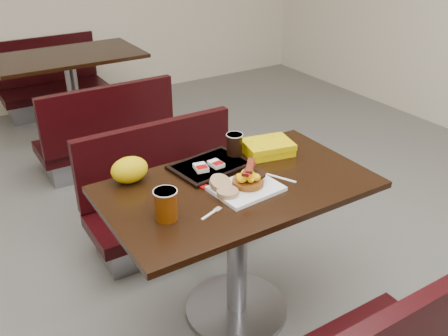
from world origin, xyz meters
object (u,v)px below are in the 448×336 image
clamshell (268,148)px  paper_bag (130,170)px  table_far (74,97)px  coffee_cup_near (166,205)px  platter (246,189)px  fork (209,215)px  hashbrown_sleeve_right (216,164)px  hashbrown_sleeve_left (201,168)px  pancake_stack (248,182)px  knife (281,178)px  bench_far_n (53,78)px  bench_far_s (102,125)px  tray (210,166)px  coffee_cup_far (234,144)px  bench_near_n (172,192)px  table_near (237,252)px

clamshell → paper_bag: size_ratio=1.38×
table_far → coffee_cup_near: size_ratio=9.48×
platter → fork: size_ratio=2.46×
hashbrown_sleeve_right → clamshell: bearing=-3.9°
hashbrown_sleeve_left → paper_bag: paper_bag is taller
pancake_stack → paper_bag: bearing=141.6°
pancake_stack → knife: 0.18m
hashbrown_sleeve_right → bench_far_n: bearing=84.6°
fork → knife: same height
pancake_stack → bench_far_s: bearing=90.5°
pancake_stack → paper_bag: 0.53m
bench_far_n → tray: bearing=-90.5°
pancake_stack → coffee_cup_far: 0.31m
coffee_cup_far → pancake_stack: bearing=-111.9°
coffee_cup_near → hashbrown_sleeve_right: 0.46m
bench_near_n → pancake_stack: 0.86m
fork → platter: bearing=0.1°
tray → hashbrown_sleeve_right: size_ratio=4.83×
coffee_cup_near → clamshell: coffee_cup_near is taller
pancake_stack → hashbrown_sleeve_left: size_ratio=1.81×
bench_near_n → bench_far_n: 2.60m
fork → hashbrown_sleeve_right: hashbrown_sleeve_right is taller
knife → clamshell: size_ratio=0.63×
clamshell → hashbrown_sleeve_left: bearing=-168.0°
platter → table_far: bearing=85.2°
table_near → table_far: bearing=90.0°
coffee_cup_near → knife: coffee_cup_near is taller
paper_bag → clamshell: bearing=-7.7°
platter → coffee_cup_far: coffee_cup_far is taller
pancake_stack → hashbrown_sleeve_left: pancake_stack is taller
bench_far_n → coffee_cup_far: 3.10m
knife → hashbrown_sleeve_right: hashbrown_sleeve_right is taller
bench_near_n → tray: (-0.02, -0.49, 0.40)m
fork → tray: size_ratio=0.33×
pancake_stack → coffee_cup_far: bearing=68.1°
coffee_cup_near → paper_bag: coffee_cup_near is taller
bench_far_n → coffee_cup_near: (-0.39, -3.38, 0.45)m
clamshell → paper_bag: paper_bag is taller
tray → hashbrown_sleeve_left: (-0.06, -0.02, 0.02)m
bench_near_n → clamshell: 0.73m
hashbrown_sleeve_right → paper_bag: size_ratio=0.43×
coffee_cup_far → platter: bearing=-114.0°
bench_far_s → hashbrown_sleeve_right: hashbrown_sleeve_right is taller
table_far → coffee_cup_far: 2.41m
bench_far_s → platter: platter is taller
fork → hashbrown_sleeve_left: size_ratio=1.51×
bench_near_n → coffee_cup_near: size_ratio=7.90×
bench_far_n → bench_far_s: bearing=-90.0°
hashbrown_sleeve_left → knife: bearing=-29.8°
knife → bench_far_n: bearing=157.1°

